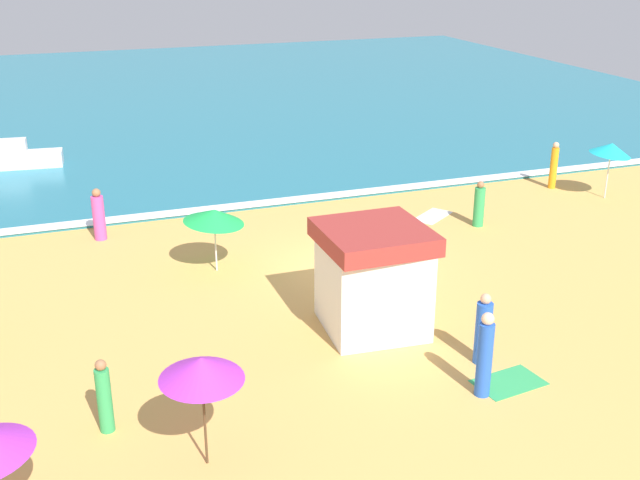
{
  "coord_description": "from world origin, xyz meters",
  "views": [
    {
      "loc": [
        -7.95,
        -19.9,
        9.15
      ],
      "look_at": [
        -0.64,
        0.4,
        0.8
      ],
      "focal_mm": 44.2,
      "sensor_mm": 36.0,
      "label": 1
    }
  ],
  "objects": [
    {
      "name": "beachgoer_4",
      "position": [
        0.9,
        -6.23,
        0.81
      ],
      "size": [
        0.52,
        0.52,
        1.73
      ],
      "color": "blue",
      "rests_on": "ground_plane"
    },
    {
      "name": "beachgoer_1",
      "position": [
        -6.57,
        4.82,
        0.8
      ],
      "size": [
        0.4,
        0.4,
        1.71
      ],
      "color": "#D84CA5",
      "rests_on": "ground_plane"
    },
    {
      "name": "beach_towel_4",
      "position": [
        4.54,
        3.17,
        0.01
      ],
      "size": [
        1.8,
        1.61,
        0.01
      ],
      "color": "white",
      "rests_on": "ground_plane"
    },
    {
      "name": "beach_umbrella_4",
      "position": [
        -3.62,
        1.05,
        1.68
      ],
      "size": [
        2.35,
        2.34,
        1.98
      ],
      "color": "silver",
      "rests_on": "ground_plane"
    },
    {
      "name": "beach_umbrella_3",
      "position": [
        11.58,
        2.86,
        1.88
      ],
      "size": [
        2.14,
        2.13,
        2.18
      ],
      "color": "silver",
      "rests_on": "ground_plane"
    },
    {
      "name": "wave_breaker_foam",
      "position": [
        0.0,
        6.3,
        0.1
      ],
      "size": [
        57.0,
        0.7,
        0.01
      ],
      "primitive_type": "cube",
      "color": "white",
      "rests_on": "ocean_water"
    },
    {
      "name": "ground_plane",
      "position": [
        0.0,
        0.0,
        0.0
      ],
      "size": [
        60.0,
        60.0,
        0.0
      ],
      "primitive_type": "plane",
      "color": "#E0A856"
    },
    {
      "name": "beach_towel_3",
      "position": [
        1.02,
        -7.22,
        0.01
      ],
      "size": [
        1.62,
        1.16,
        0.01
      ],
      "color": "green",
      "rests_on": "ground_plane"
    },
    {
      "name": "beachgoer_2",
      "position": [
        -7.44,
        -6.07,
        0.75
      ],
      "size": [
        0.33,
        0.33,
        1.59
      ],
      "color": "green",
      "rests_on": "ground_plane"
    },
    {
      "name": "beachgoer_3",
      "position": [
        5.54,
        1.8,
        0.73
      ],
      "size": [
        0.44,
        0.44,
        1.57
      ],
      "color": "green",
      "rests_on": "ground_plane"
    },
    {
      "name": "beachgoer_6",
      "position": [
        10.44,
        4.58,
        0.89
      ],
      "size": [
        0.32,
        0.32,
        1.82
      ],
      "color": "orange",
      "rests_on": "ground_plane"
    },
    {
      "name": "small_boat_0",
      "position": [
        -9.36,
        14.39,
        0.51
      ],
      "size": [
        4.32,
        1.42,
        1.2
      ],
      "color": "white",
      "rests_on": "ocean_water"
    },
    {
      "name": "ocean_water",
      "position": [
        0.0,
        28.0,
        0.05
      ],
      "size": [
        60.0,
        44.0,
        0.1
      ],
      "primitive_type": "cube",
      "color": "teal",
      "rests_on": "ground_plane"
    },
    {
      "name": "beach_umbrella_6",
      "position": [
        -5.8,
        -7.75,
        2.01
      ],
      "size": [
        2.03,
        2.04,
        2.26
      ],
      "color": "#4C3823",
      "rests_on": "ground_plane"
    },
    {
      "name": "beachgoer_7",
      "position": [
        0.21,
        -7.43,
        0.94
      ],
      "size": [
        0.39,
        0.39,
        1.94
      ],
      "color": "blue",
      "rests_on": "ground_plane"
    },
    {
      "name": "lifeguard_cabana",
      "position": [
        -0.77,
        -3.79,
        1.36
      ],
      "size": [
        2.51,
        2.54,
        2.66
      ],
      "color": "white",
      "rests_on": "ground_plane"
    }
  ]
}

